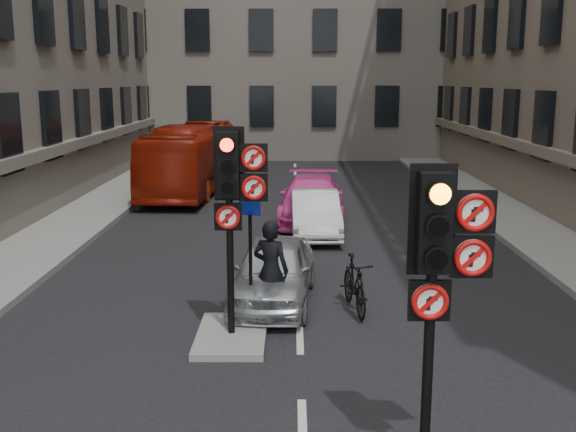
{
  "coord_description": "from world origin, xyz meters",
  "views": [
    {
      "loc": [
        -0.14,
        -6.13,
        4.47
      ],
      "look_at": [
        -0.2,
        3.04,
        2.6
      ],
      "focal_mm": 42.0,
      "sensor_mm": 36.0,
      "label": 1
    }
  ],
  "objects_px": {
    "signal_near": "(441,255)",
    "car_white": "(315,214)",
    "signal_far": "(234,187)",
    "motorcycle": "(355,284)",
    "car_pink": "(312,199)",
    "car_silver": "(274,271)",
    "info_sign": "(250,241)",
    "bus_red": "(191,158)",
    "motorcyclist": "(271,270)"
  },
  "relations": [
    {
      "from": "car_white",
      "to": "motorcyclist",
      "type": "relative_size",
      "value": 2.02
    },
    {
      "from": "car_white",
      "to": "motorcycle",
      "type": "xyz_separation_m",
      "value": [
        0.55,
        -6.52,
        -0.1
      ]
    },
    {
      "from": "car_white",
      "to": "motorcyclist",
      "type": "bearing_deg",
      "value": -99.75
    },
    {
      "from": "car_white",
      "to": "car_pink",
      "type": "relative_size",
      "value": 0.79
    },
    {
      "from": "bus_red",
      "to": "car_white",
      "type": "bearing_deg",
      "value": -55.94
    },
    {
      "from": "car_pink",
      "to": "signal_far",
      "type": "bearing_deg",
      "value": -95.86
    },
    {
      "from": "car_silver",
      "to": "info_sign",
      "type": "xyz_separation_m",
      "value": [
        -0.39,
        -1.27,
        0.93
      ]
    },
    {
      "from": "motorcyclist",
      "to": "bus_red",
      "type": "bearing_deg",
      "value": -56.3
    },
    {
      "from": "signal_far",
      "to": "signal_near",
      "type": "bearing_deg",
      "value": -56.98
    },
    {
      "from": "signal_near",
      "to": "signal_far",
      "type": "height_order",
      "value": "signal_far"
    },
    {
      "from": "motorcyclist",
      "to": "car_white",
      "type": "bearing_deg",
      "value": -78.87
    },
    {
      "from": "car_white",
      "to": "info_sign",
      "type": "distance_m",
      "value": 7.46
    },
    {
      "from": "signal_far",
      "to": "car_silver",
      "type": "distance_m",
      "value": 2.93
    },
    {
      "from": "signal_far",
      "to": "bus_red",
      "type": "xyz_separation_m",
      "value": [
        -3.08,
        15.78,
        -1.36
      ]
    },
    {
      "from": "signal_near",
      "to": "car_silver",
      "type": "relative_size",
      "value": 0.93
    },
    {
      "from": "signal_far",
      "to": "car_white",
      "type": "distance_m",
      "value": 8.42
    },
    {
      "from": "signal_far",
      "to": "motorcycle",
      "type": "relative_size",
      "value": 1.99
    },
    {
      "from": "signal_far",
      "to": "info_sign",
      "type": "relative_size",
      "value": 1.58
    },
    {
      "from": "signal_near",
      "to": "bus_red",
      "type": "relative_size",
      "value": 0.37
    },
    {
      "from": "car_silver",
      "to": "bus_red",
      "type": "distance_m",
      "value": 14.28
    },
    {
      "from": "motorcyclist",
      "to": "signal_near",
      "type": "bearing_deg",
      "value": 131.81
    },
    {
      "from": "signal_near",
      "to": "bus_red",
      "type": "height_order",
      "value": "signal_near"
    },
    {
      "from": "car_white",
      "to": "bus_red",
      "type": "xyz_separation_m",
      "value": [
        -4.72,
        7.79,
        0.7
      ]
    },
    {
      "from": "motorcycle",
      "to": "car_pink",
      "type": "bearing_deg",
      "value": 86.24
    },
    {
      "from": "car_silver",
      "to": "signal_near",
      "type": "bearing_deg",
      "value": -66.53
    },
    {
      "from": "car_silver",
      "to": "bus_red",
      "type": "height_order",
      "value": "bus_red"
    },
    {
      "from": "car_white",
      "to": "signal_far",
      "type": "bearing_deg",
      "value": -102.69
    },
    {
      "from": "car_pink",
      "to": "motorcyclist",
      "type": "height_order",
      "value": "motorcyclist"
    },
    {
      "from": "signal_far",
      "to": "info_sign",
      "type": "xyz_separation_m",
      "value": [
        0.21,
        0.74,
        -1.12
      ]
    },
    {
      "from": "signal_near",
      "to": "signal_far",
      "type": "bearing_deg",
      "value": 123.02
    },
    {
      "from": "motorcycle",
      "to": "info_sign",
      "type": "distance_m",
      "value": 2.35
    },
    {
      "from": "car_silver",
      "to": "car_white",
      "type": "relative_size",
      "value": 0.99
    },
    {
      "from": "signal_far",
      "to": "car_pink",
      "type": "xyz_separation_m",
      "value": [
        1.6,
        10.04,
        -2.0
      ]
    },
    {
      "from": "signal_near",
      "to": "car_pink",
      "type": "xyz_separation_m",
      "value": [
        -1.0,
        14.04,
        -1.88
      ]
    },
    {
      "from": "signal_near",
      "to": "motorcycle",
      "type": "distance_m",
      "value": 5.85
    },
    {
      "from": "bus_red",
      "to": "info_sign",
      "type": "bearing_deg",
      "value": -74.81
    },
    {
      "from": "signal_near",
      "to": "motorcycle",
      "type": "xyz_separation_m",
      "value": [
        -0.41,
        5.47,
        -2.04
      ]
    },
    {
      "from": "car_silver",
      "to": "car_white",
      "type": "distance_m",
      "value": 6.08
    },
    {
      "from": "signal_near",
      "to": "car_white",
      "type": "height_order",
      "value": "signal_near"
    },
    {
      "from": "signal_far",
      "to": "car_pink",
      "type": "distance_m",
      "value": 10.36
    },
    {
      "from": "car_white",
      "to": "signal_near",
      "type": "bearing_deg",
      "value": -86.52
    },
    {
      "from": "car_white",
      "to": "bus_red",
      "type": "height_order",
      "value": "bus_red"
    },
    {
      "from": "car_pink",
      "to": "bus_red",
      "type": "relative_size",
      "value": 0.51
    },
    {
      "from": "car_white",
      "to": "motorcyclist",
      "type": "distance_m",
      "value": 7.07
    },
    {
      "from": "motorcycle",
      "to": "motorcyclist",
      "type": "height_order",
      "value": "motorcyclist"
    },
    {
      "from": "car_white",
      "to": "motorcycle",
      "type": "height_order",
      "value": "car_white"
    },
    {
      "from": "signal_far",
      "to": "bus_red",
      "type": "distance_m",
      "value": 16.14
    },
    {
      "from": "signal_near",
      "to": "signal_far",
      "type": "distance_m",
      "value": 4.77
    },
    {
      "from": "car_silver",
      "to": "info_sign",
      "type": "distance_m",
      "value": 1.62
    },
    {
      "from": "motorcycle",
      "to": "car_white",
      "type": "bearing_deg",
      "value": 87.13
    }
  ]
}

